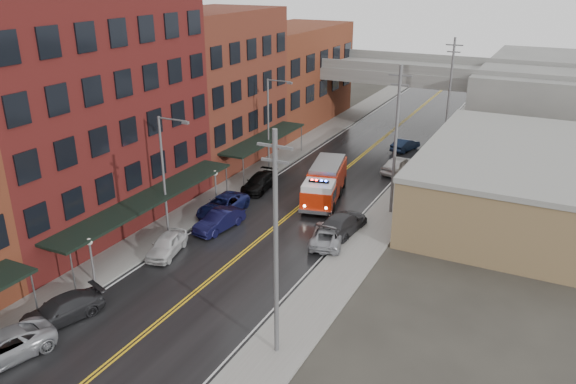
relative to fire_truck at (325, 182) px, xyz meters
The scene contains 31 objects.
road 5.66m from the fire_truck, 102.86° to the right, with size 11.00×160.00×0.02m, color black.
sidewalk_left 10.14m from the fire_truck, 148.11° to the right, with size 3.00×160.00×0.15m, color slate.
sidewalk_right 8.22m from the fire_truck, 40.99° to the right, with size 3.00×160.00×0.15m, color slate.
curb_left 8.80m from the fire_truck, 142.34° to the right, with size 0.30×160.00×0.15m, color gray.
curb_right 7.08m from the fire_truck, 50.01° to the right, with size 0.30×160.00×0.15m, color gray.
brick_building_b 20.40m from the fire_truck, 139.72° to the right, with size 9.00×20.00×18.00m, color #501515.
brick_building_c 16.50m from the fire_truck, 160.26° to the left, with size 9.00×15.00×15.00m, color #5B281B.
brick_building_far 27.30m from the fire_truck, 122.58° to the left, with size 9.00×20.00×12.00m, color brown.
tan_building 15.55m from the fire_truck, 17.65° to the left, with size 14.00×22.00×5.00m, color olive.
right_far_block 38.63m from the fire_truck, 64.18° to the left, with size 18.00×30.00×8.00m, color slate.
awning_1 15.12m from the fire_truck, 125.29° to the right, with size 2.60×18.00×3.09m.
awning_2 10.23m from the fire_truck, 149.10° to the left, with size 2.60×13.00×3.09m.
globe_lamp_1 20.75m from the fire_truck, 111.52° to the right, with size 0.44×0.44×3.12m.
globe_lamp_2 9.30m from the fire_truck, 145.17° to the right, with size 0.44×0.44×3.12m.
street_lamp_1 14.16m from the fire_truck, 124.48° to the right, with size 2.64×0.22×9.00m.
street_lamp_2 9.75m from the fire_truck, 148.76° to the left, with size 2.64×0.22×9.00m.
utility_pole_0 21.67m from the fire_truck, 73.55° to the right, with size 1.80×0.24×12.00m.
utility_pole_1 7.61m from the fire_truck, ahead, with size 1.80×0.24×12.00m.
utility_pole_2 21.12m from the fire_truck, 73.09° to the left, with size 1.80×0.24×12.00m.
overpass 27.09m from the fire_truck, 92.59° to the left, with size 40.00×10.00×7.50m.
fire_truck is the anchor object (origin of this frame).
parked_car_left_2 27.87m from the fire_truck, 102.88° to the right, with size 2.45×5.31×1.48m, color gray.
parked_car_left_3 24.05m from the fire_truck, 104.97° to the right, with size 1.95×4.80×1.39m, color #252528.
parked_car_left_4 15.31m from the fire_truck, 112.74° to the right, with size 1.70×4.21×1.44m, color silver.
parked_car_left_5 10.36m from the fire_truck, 117.77° to the right, with size 1.59×4.55×1.50m, color black.
parked_car_left_6 9.01m from the fire_truck, 133.62° to the right, with size 2.42×5.25×1.46m, color #13194A.
parked_car_left_7 6.24m from the fire_truck, behind, with size 1.98×4.87×1.41m, color black.
parked_car_right_0 8.36m from the fire_truck, 65.07° to the right, with size 2.24×4.87×1.35m, color #93959A.
parked_car_right_1 6.73m from the fire_truck, 55.39° to the right, with size 2.23×5.49×1.59m, color #2B2B2E.
parked_car_right_2 10.39m from the fire_truck, 68.53° to the left, with size 1.94×4.82×1.64m, color silver.
parked_car_right_3 17.10m from the fire_truck, 81.95° to the left, with size 1.41×4.04×1.33m, color black.
Camera 1 is at (18.49, -6.23, 18.58)m, focal length 35.00 mm.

